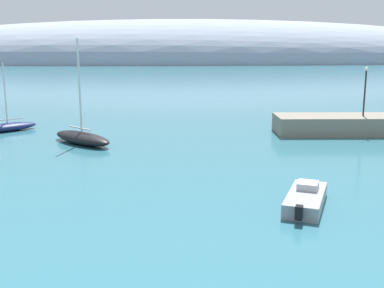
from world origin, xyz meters
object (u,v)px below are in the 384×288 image
object	(u,v)px
harbor_lamp_post	(365,86)
sailboat_black_mid_mooring	(82,137)
sailboat_navy_near_shore	(8,127)
motorboat_grey_foreground	(306,199)

from	to	relation	value
harbor_lamp_post	sailboat_black_mid_mooring	bearing A→B (deg)	-173.66
sailboat_navy_near_shore	harbor_lamp_post	xyz separation A→B (m)	(35.93, -3.88, 4.28)
sailboat_navy_near_shore	harbor_lamp_post	distance (m)	36.39
motorboat_grey_foreground	harbor_lamp_post	world-z (taller)	harbor_lamp_post
sailboat_navy_near_shore	harbor_lamp_post	size ratio (longest dim) A/B	1.45
sailboat_black_mid_mooring	sailboat_navy_near_shore	bearing A→B (deg)	-172.04
sailboat_navy_near_shore	motorboat_grey_foreground	size ratio (longest dim) A/B	1.28
sailboat_black_mid_mooring	motorboat_grey_foreground	bearing A→B (deg)	-3.40
motorboat_grey_foreground	harbor_lamp_post	distance (m)	24.52
motorboat_grey_foreground	harbor_lamp_post	xyz separation A→B (m)	(12.12, 20.87, 4.32)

